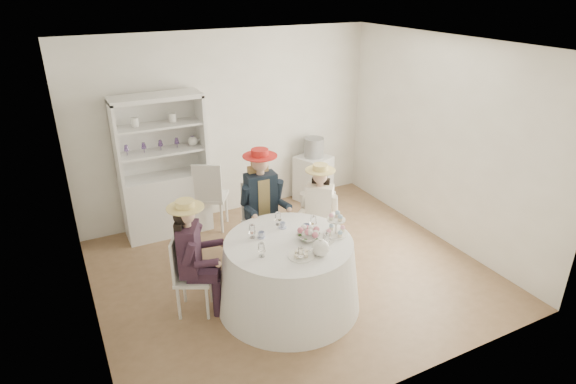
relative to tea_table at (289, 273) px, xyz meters
name	(u,v)px	position (x,y,z in m)	size (l,w,h in m)	color
ground	(292,272)	(0.31, 0.52, -0.39)	(4.50, 4.50, 0.00)	brown
ceiling	(293,46)	(0.31, 0.52, 2.31)	(4.50, 4.50, 0.00)	white
wall_back	(229,126)	(0.31, 2.52, 0.96)	(4.50, 4.50, 0.00)	silver
wall_front	(410,255)	(0.31, -1.48, 0.96)	(4.50, 4.50, 0.00)	silver
wall_left	(77,212)	(-1.94, 0.52, 0.96)	(4.50, 4.50, 0.00)	silver
wall_right	(443,142)	(2.56, 0.52, 0.96)	(4.50, 4.50, 0.00)	silver
tea_table	(289,273)	(0.00, 0.00, 0.00)	(1.57, 1.57, 0.79)	white
hutch	(165,186)	(-0.75, 2.26, 0.31)	(1.26, 0.69, 1.97)	silver
side_table	(313,178)	(1.61, 2.27, -0.02)	(0.47, 0.47, 0.74)	silver
hatbox	(314,147)	(1.61, 2.27, 0.50)	(0.31, 0.31, 0.31)	black
guest_left	(192,251)	(-0.95, 0.34, 0.36)	(0.56, 0.51, 1.32)	silver
guest_mid	(262,199)	(0.14, 1.00, 0.44)	(0.54, 0.56, 1.48)	silver
guest_right	(319,208)	(0.76, 0.66, 0.34)	(0.54, 0.55, 1.29)	silver
spare_chair	(210,194)	(-0.19, 2.04, 0.16)	(0.59, 0.59, 1.03)	silver
teacup_a	(261,235)	(-0.22, 0.21, 0.43)	(0.08, 0.08, 0.06)	white
teacup_b	(283,225)	(0.08, 0.30, 0.43)	(0.06, 0.06, 0.06)	white
teacup_c	(306,228)	(0.28, 0.13, 0.43)	(0.09, 0.09, 0.07)	white
flower_bowl	(308,238)	(0.19, -0.06, 0.42)	(0.23, 0.23, 0.06)	white
flower_arrangement	(309,232)	(0.21, -0.06, 0.48)	(0.18, 0.17, 0.07)	#D96C84
table_teapot	(321,248)	(0.17, -0.38, 0.48)	(0.25, 0.18, 0.19)	white
sandwich_plate	(301,255)	(-0.02, -0.32, 0.41)	(0.26, 0.26, 0.06)	white
cupcake_stand	(336,227)	(0.53, -0.09, 0.49)	(0.27, 0.27, 0.25)	white
stemware_set	(289,235)	(0.00, 0.00, 0.47)	(0.83, 0.87, 0.15)	white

